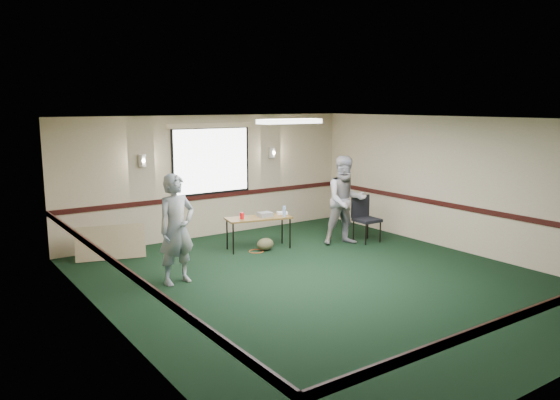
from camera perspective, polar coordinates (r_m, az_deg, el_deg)
ground at (r=9.30m, az=4.61°, el=-8.46°), size 8.00×8.00×0.00m
room_shell at (r=10.63m, az=-2.53°, el=2.65°), size 8.00×8.02×8.00m
folding_table at (r=11.14m, az=-2.26°, el=-2.05°), size 1.41×0.80×0.66m
projector at (r=11.16m, az=-1.59°, el=-1.53°), size 0.28×0.24×0.09m
game_console at (r=11.42m, az=0.23°, el=-1.36°), size 0.24×0.22×0.05m
red_cup at (r=10.96m, az=-3.99°, el=-1.66°), size 0.09×0.09×0.13m
water_bottle at (r=11.15m, az=0.45°, el=-1.19°), size 0.07×0.07×0.22m
duffel_bag at (r=11.12m, az=-1.55°, el=-4.65°), size 0.44×0.40×0.25m
cable_coil at (r=11.06m, az=-2.49°, el=-5.37°), size 0.34×0.34×0.02m
folded_table at (r=10.94m, az=-17.29°, el=-4.26°), size 1.29×0.54×0.66m
conference_chair at (r=11.93m, az=8.79°, el=-1.54°), size 0.50×0.52×0.98m
person_left at (r=9.11m, az=-10.75°, el=-3.03°), size 0.73×0.54×1.83m
person_right at (r=11.54m, az=6.87°, el=-0.05°), size 1.09×0.97×1.88m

